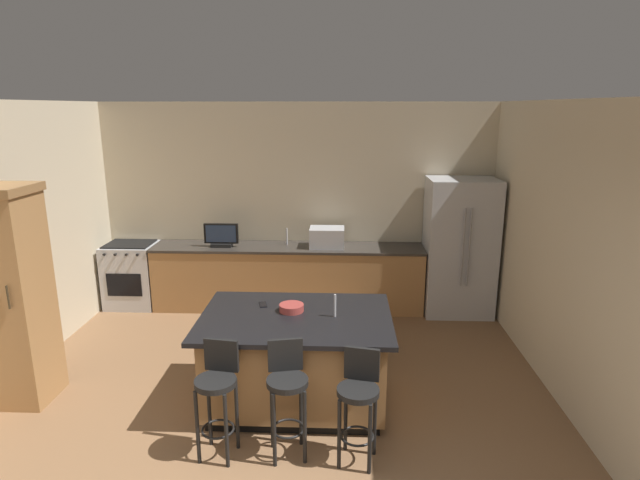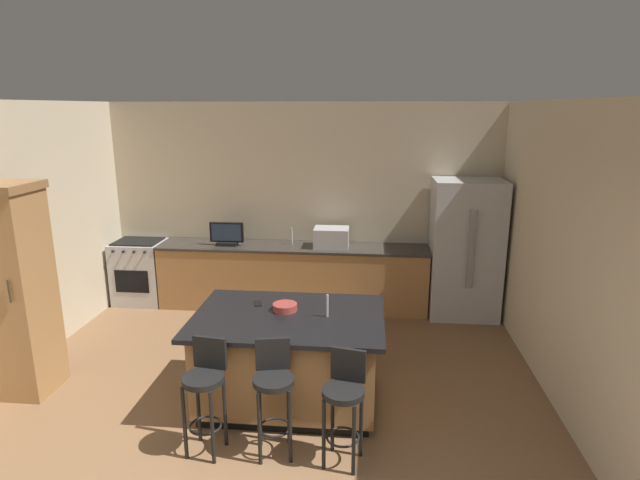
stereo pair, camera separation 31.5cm
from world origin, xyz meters
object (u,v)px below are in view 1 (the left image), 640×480
at_px(kitchen_island, 296,359).
at_px(refrigerator, 459,247).
at_px(cabinet_tower, 10,293).
at_px(range_oven, 132,275).
at_px(bar_stool_center, 287,389).
at_px(tv_monitor, 221,236).
at_px(cell_phone, 263,304).
at_px(bar_stool_left, 218,390).
at_px(fruit_bowl, 292,308).
at_px(bar_stool_right, 359,398).
at_px(microwave, 327,237).

xyz_separation_m(kitchen_island, refrigerator, (2.05, 2.44, 0.48)).
bearing_deg(refrigerator, cabinet_tower, -152.68).
relative_size(range_oven, bar_stool_center, 0.96).
bearing_deg(cabinet_tower, tv_monitor, 59.30).
xyz_separation_m(kitchen_island, cell_phone, (-0.35, 0.27, 0.45)).
bearing_deg(bar_stool_center, kitchen_island, 78.03).
bearing_deg(tv_monitor, kitchen_island, -62.72).
distance_m(bar_stool_left, bar_stool_center, 0.57).
relative_size(tv_monitor, bar_stool_center, 0.49).
bearing_deg(refrigerator, kitchen_island, -130.03).
xyz_separation_m(kitchen_island, bar_stool_center, (-0.01, -0.76, 0.12)).
relative_size(tv_monitor, fruit_bowl, 2.02).
bearing_deg(tv_monitor, refrigerator, -0.01).
bearing_deg(bar_stool_center, tv_monitor, 99.88).
relative_size(range_oven, cabinet_tower, 0.44).
bearing_deg(kitchen_island, cabinet_tower, -179.48).
distance_m(refrigerator, cell_phone, 3.24).
bearing_deg(refrigerator, bar_stool_left, -129.02).
bearing_deg(kitchen_island, refrigerator, 49.97).
height_order(kitchen_island, cell_phone, cell_phone).
height_order(refrigerator, cabinet_tower, cabinet_tower).
relative_size(bar_stool_left, bar_stool_right, 1.04).
relative_size(cabinet_tower, cell_phone, 14.25).
bearing_deg(cell_phone, range_oven, 121.26).
distance_m(cabinet_tower, tv_monitor, 2.87).
bearing_deg(bar_stool_center, cabinet_tower, 153.33).
height_order(kitchen_island, refrigerator, refrigerator).
height_order(kitchen_island, range_oven, range_oven).
bearing_deg(microwave, fruit_bowl, -96.51).
bearing_deg(kitchen_island, tv_monitor, 117.28).
bearing_deg(tv_monitor, range_oven, 177.84).
bearing_deg(cell_phone, cabinet_tower, 172.93).
bearing_deg(fruit_bowl, cabinet_tower, -176.97).
xyz_separation_m(refrigerator, bar_stool_center, (-2.06, -3.20, -0.36)).
height_order(cabinet_tower, tv_monitor, cabinet_tower).
relative_size(microwave, cell_phone, 3.20).
height_order(cabinet_tower, cell_phone, cabinet_tower).
distance_m(microwave, fruit_bowl, 2.39).
bearing_deg(range_oven, cabinet_tower, -92.74).
distance_m(microwave, cell_phone, 2.30).
height_order(range_oven, microwave, microwave).
height_order(range_oven, fruit_bowl, fruit_bowl).
distance_m(refrigerator, microwave, 1.83).
xyz_separation_m(microwave, tv_monitor, (-1.48, -0.05, 0.01)).
distance_m(bar_stool_right, cell_phone, 1.47).
relative_size(refrigerator, bar_stool_left, 1.93).
relative_size(kitchen_island, microwave, 3.76).
relative_size(cabinet_tower, tv_monitor, 4.46).
bearing_deg(tv_monitor, cell_phone, -67.32).
xyz_separation_m(refrigerator, microwave, (-1.83, 0.05, 0.11)).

